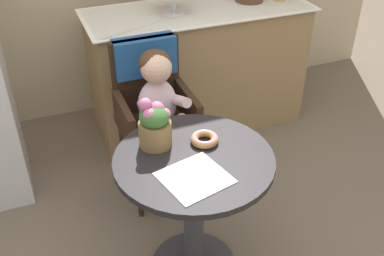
# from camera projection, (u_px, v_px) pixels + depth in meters

# --- Properties ---
(cafe_table) EXTENTS (0.72, 0.72, 0.72)m
(cafe_table) POSITION_uv_depth(u_px,v_px,m) (194.00, 193.00, 2.13)
(cafe_table) COLOR black
(cafe_table) RESTS_ON ground
(wicker_chair) EXTENTS (0.42, 0.45, 0.95)m
(wicker_chair) POSITION_uv_depth(u_px,v_px,m) (151.00, 95.00, 2.64)
(wicker_chair) COLOR #332114
(wicker_chair) RESTS_ON ground
(seated_child) EXTENTS (0.27, 0.32, 0.73)m
(seated_child) POSITION_uv_depth(u_px,v_px,m) (159.00, 102.00, 2.50)
(seated_child) COLOR silver
(seated_child) RESTS_ON ground
(paper_napkin) EXTENTS (0.31, 0.30, 0.00)m
(paper_napkin) POSITION_uv_depth(u_px,v_px,m) (195.00, 178.00, 1.89)
(paper_napkin) COLOR white
(paper_napkin) RESTS_ON cafe_table
(donut_front) EXTENTS (0.13, 0.13, 0.04)m
(donut_front) POSITION_uv_depth(u_px,v_px,m) (204.00, 139.00, 2.10)
(donut_front) COLOR #AD7542
(donut_front) RESTS_ON cafe_table
(flower_vase) EXTENTS (0.15, 0.15, 0.24)m
(flower_vase) POSITION_uv_depth(u_px,v_px,m) (155.00, 124.00, 2.03)
(flower_vase) COLOR brown
(flower_vase) RESTS_ON cafe_table
(display_counter) EXTENTS (1.56, 0.62, 0.90)m
(display_counter) POSITION_uv_depth(u_px,v_px,m) (198.00, 69.00, 3.33)
(display_counter) COLOR #93754C
(display_counter) RESTS_ON ground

